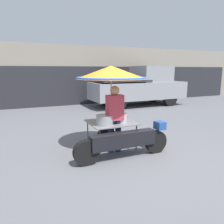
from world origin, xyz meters
name	(u,v)px	position (x,y,z in m)	size (l,w,h in m)	color
ground_plane	(131,155)	(0.00, 0.00, 0.00)	(36.00, 36.00, 0.00)	slate
shopfront_building	(58,75)	(0.00, 8.61, 1.59)	(28.00, 2.06, 3.21)	gray
vendor_motorcycle_cart	(113,89)	(-0.24, 0.47, 1.48)	(2.22, 1.64, 2.00)	black
vendor_person	(115,116)	(-0.24, 0.37, 0.87)	(0.38, 0.22, 1.56)	navy
pickup_truck	(140,87)	(3.86, 5.99, 1.00)	(5.07, 1.92, 2.10)	black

